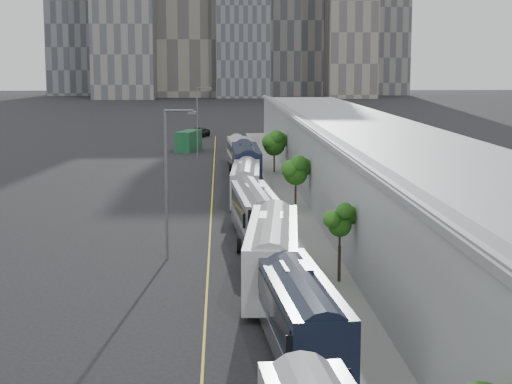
{
  "coord_description": "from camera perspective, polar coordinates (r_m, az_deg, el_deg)",
  "views": [
    {
      "loc": [
        -0.71,
        -14.55,
        12.55
      ],
      "look_at": [
        1.97,
        49.01,
        3.0
      ],
      "focal_mm": 60.0,
      "sensor_mm": 36.0,
      "label": 1
    }
  ],
  "objects": [
    {
      "name": "street_lamp_near",
      "position": [
        54.98,
        -5.84,
        1.19
      ],
      "size": [
        2.04,
        0.22,
        9.72
      ],
      "color": "#59595E",
      "rests_on": "ground"
    },
    {
      "name": "bus_3",
      "position": [
        61.64,
        -0.04,
        -1.72
      ],
      "size": [
        3.33,
        12.92,
        3.74
      ],
      "rotation": [
        0.0,
        0.0,
        0.06
      ],
      "color": "gray",
      "rests_on": "ground"
    },
    {
      "name": "bus_4",
      "position": [
        77.88,
        -0.68,
        0.39
      ],
      "size": [
        3.09,
        12.34,
        3.58
      ],
      "rotation": [
        0.0,
        0.0,
        -0.05
      ],
      "color": "#ABACB5",
      "rests_on": "ground"
    },
    {
      "name": "bus_2",
      "position": [
        48.02,
        1.12,
        -4.54
      ],
      "size": [
        3.88,
        13.82,
        3.99
      ],
      "rotation": [
        0.0,
        0.0,
        -0.08
      ],
      "color": "silver",
      "rests_on": "ground"
    },
    {
      "name": "lane_line",
      "position": [
        70.67,
        -3.02,
        -1.7
      ],
      "size": [
        0.12,
        160.0,
        0.02
      ],
      "primitive_type": "cube",
      "color": "gold",
      "rests_on": "ground"
    },
    {
      "name": "bus_1",
      "position": [
        37.53,
        2.87,
        -8.54
      ],
      "size": [
        3.39,
        12.6,
        3.64
      ],
      "rotation": [
        0.0,
        0.0,
        0.07
      ],
      "color": "black",
      "rests_on": "ground"
    },
    {
      "name": "bus_6",
      "position": [
        105.0,
        -1.08,
        2.5
      ],
      "size": [
        3.07,
        12.38,
        3.59
      ],
      "rotation": [
        0.0,
        0.0,
        0.05
      ],
      "color": "silver",
      "rests_on": "ground"
    },
    {
      "name": "suv",
      "position": [
        148.62,
        -3.88,
        3.98
      ],
      "size": [
        4.38,
        6.36,
        1.61
      ],
      "primitive_type": "imported",
      "rotation": [
        0.0,
        0.0,
        -0.32
      ],
      "color": "black",
      "rests_on": "ground"
    },
    {
      "name": "tree_2",
      "position": [
        73.37,
        2.66,
        1.49
      ],
      "size": [
        2.08,
        2.08,
        4.62
      ],
      "color": "black",
      "rests_on": "ground"
    },
    {
      "name": "tree_1",
      "position": [
        49.11,
        5.61,
        -2.05
      ],
      "size": [
        1.38,
        1.38,
        4.33
      ],
      "color": "black",
      "rests_on": "ground"
    },
    {
      "name": "tree_3",
      "position": [
        98.93,
        1.22,
        3.36
      ],
      "size": [
        2.51,
        2.51,
        4.9
      ],
      "color": "black",
      "rests_on": "ground"
    },
    {
      "name": "street_lamp_far",
      "position": [
        115.14,
        -3.85,
        4.99
      ],
      "size": [
        2.04,
        0.22,
        9.52
      ],
      "color": "#59595E",
      "rests_on": "ground"
    },
    {
      "name": "sidewalk",
      "position": [
        71.32,
        5.45,
        -1.59
      ],
      "size": [
        10.0,
        170.0,
        0.12
      ],
      "primitive_type": "cube",
      "color": "gray",
      "rests_on": "ground"
    },
    {
      "name": "shipping_container",
      "position": [
        124.42,
        -4.52,
        3.41
      ],
      "size": [
        3.82,
        6.83,
        2.97
      ],
      "primitive_type": "cube",
      "rotation": [
        0.0,
        0.0,
        -0.27
      ],
      "color": "#164928",
      "rests_on": "ground"
    },
    {
      "name": "bus_5",
      "position": [
        91.76,
        -0.66,
        1.74
      ],
      "size": [
        3.05,
        13.76,
        4.02
      ],
      "rotation": [
        0.0,
        0.0,
        0.01
      ],
      "color": "#161C32",
      "rests_on": "ground"
    },
    {
      "name": "depot",
      "position": [
        71.46,
        8.66,
        1.17
      ],
      "size": [
        12.45,
        160.4,
        7.2
      ],
      "color": "gray",
      "rests_on": "ground"
    }
  ]
}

